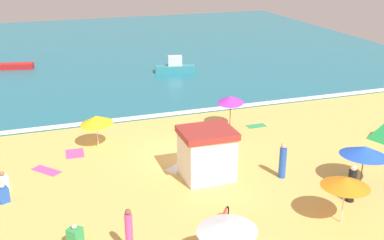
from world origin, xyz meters
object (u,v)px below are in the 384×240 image
at_px(small_boat_1, 16,66).
at_px(lifeguard_cabana, 207,153).
at_px(small_boat_0, 175,67).
at_px(beach_umbrella_7, 346,182).
at_px(beachgoer_2, 3,194).
at_px(beachgoer_1, 129,232).
at_px(beach_umbrella_2, 231,99).
at_px(beachgoer_0, 75,236).
at_px(beachgoer_3, 352,184).
at_px(beach_umbrella_4, 96,120).
at_px(beachgoer_7, 3,181).
at_px(beach_umbrella_1, 365,151).
at_px(beach_umbrella_5, 227,226).
at_px(beachgoer_4, 283,161).
at_px(parked_bicycle, 223,221).

bearing_deg(small_boat_1, lifeguard_cabana, -70.27).
height_order(lifeguard_cabana, small_boat_0, lifeguard_cabana).
xyz_separation_m(beach_umbrella_7, beachgoer_2, (-13.18, 6.20, -1.44)).
relative_size(beachgoer_1, small_boat_0, 0.53).
bearing_deg(beachgoer_1, beach_umbrella_2, 51.21).
relative_size(beachgoer_0, beachgoer_3, 0.55).
xyz_separation_m(beach_umbrella_4, beachgoer_2, (-4.85, -4.72, -1.21)).
bearing_deg(beachgoer_7, beachgoer_3, -23.07).
xyz_separation_m(beach_umbrella_1, beachgoer_0, (-13.44, -0.76, -1.25)).
bearing_deg(beach_umbrella_5, beach_umbrella_1, 25.27).
relative_size(beachgoer_2, beachgoer_7, 1.11).
xyz_separation_m(beachgoer_4, small_boat_0, (0.75, 20.51, -0.29)).
distance_m(beach_umbrella_1, parked_bicycle, 7.97).
bearing_deg(parked_bicycle, beach_umbrella_7, -12.99).
height_order(beach_umbrella_4, beachgoer_3, beach_umbrella_4).
relative_size(parked_bicycle, beachgoer_1, 0.79).
distance_m(parked_bicycle, beachgoer_2, 9.83).
height_order(lifeguard_cabana, beachgoer_4, lifeguard_cabana).
relative_size(beach_umbrella_1, beach_umbrella_2, 1.40).
xyz_separation_m(beachgoer_3, small_boat_1, (-14.21, 29.20, -0.49)).
bearing_deg(beachgoer_1, beachgoer_7, 123.70).
xyz_separation_m(lifeguard_cabana, beach_umbrella_2, (3.67, 5.73, 0.57)).
height_order(beach_umbrella_4, beach_umbrella_7, beach_umbrella_7).
height_order(beach_umbrella_4, beachgoer_2, beach_umbrella_4).
bearing_deg(beach_umbrella_5, beach_umbrella_7, 14.52).
height_order(beachgoer_0, beachgoer_7, beachgoer_0).
relative_size(beach_umbrella_1, small_boat_1, 1.00).
xyz_separation_m(beachgoer_7, small_boat_1, (0.41, 22.98, -0.02)).
distance_m(beachgoer_3, small_boat_1, 32.48).
bearing_deg(beachgoer_1, beachgoer_4, 23.59).
bearing_deg(beachgoer_4, beach_umbrella_4, 140.45).
bearing_deg(lifeguard_cabana, beach_umbrella_1, -23.32).
relative_size(beach_umbrella_4, small_boat_1, 0.83).
bearing_deg(beach_umbrella_7, beachgoer_3, 43.65).
xyz_separation_m(parked_bicycle, beachgoer_4, (4.42, 3.23, 0.48)).
height_order(beach_umbrella_5, parked_bicycle, beach_umbrella_5).
height_order(beach_umbrella_7, beachgoer_1, beach_umbrella_7).
bearing_deg(small_boat_0, small_boat_1, 156.67).
xyz_separation_m(beach_umbrella_4, parked_bicycle, (3.55, -9.82, -1.24)).
distance_m(beachgoer_0, beachgoer_7, 6.33).
bearing_deg(beachgoer_3, beach_umbrella_4, 135.45).
relative_size(parked_bicycle, small_boat_0, 0.42).
distance_m(beachgoer_1, beachgoer_2, 7.13).
distance_m(beach_umbrella_2, beach_umbrella_4, 8.17).
xyz_separation_m(parked_bicycle, beachgoer_2, (-8.40, 5.10, 0.02)).
bearing_deg(small_boat_0, beachgoer_4, -92.11).
distance_m(beach_umbrella_1, beachgoer_3, 2.16).
bearing_deg(beachgoer_4, beach_umbrella_2, 88.46).
height_order(beach_umbrella_4, parked_bicycle, beach_umbrella_4).
bearing_deg(beachgoer_1, beach_umbrella_4, 88.22).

